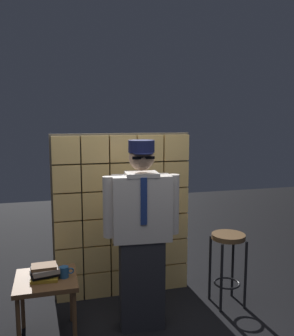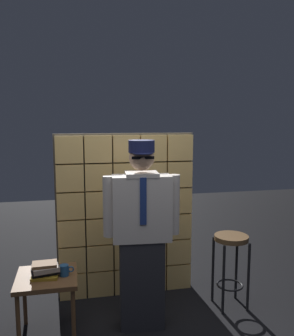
{
  "view_description": "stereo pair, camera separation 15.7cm",
  "coord_description": "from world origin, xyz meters",
  "px_view_note": "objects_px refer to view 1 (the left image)",
  "views": [
    {
      "loc": [
        -0.73,
        -2.59,
        1.92
      ],
      "look_at": [
        0.08,
        0.41,
        1.49
      ],
      "focal_mm": 38.59,
      "sensor_mm": 36.0,
      "label": 1
    },
    {
      "loc": [
        -0.58,
        -2.63,
        1.92
      ],
      "look_at": [
        0.08,
        0.41,
        1.49
      ],
      "focal_mm": 38.59,
      "sensor_mm": 36.0,
      "label": 2
    }
  ],
  "objects_px": {
    "standing_person": "(142,232)",
    "coffee_mug": "(64,272)",
    "side_table": "(46,286)",
    "bar_stool": "(228,252)",
    "book_stack": "(45,272)"
  },
  "relations": [
    {
      "from": "side_table",
      "to": "coffee_mug",
      "type": "xyz_separation_m",
      "value": [
        0.16,
        -0.03,
        0.12
      ]
    },
    {
      "from": "standing_person",
      "to": "side_table",
      "type": "bearing_deg",
      "value": -177.83
    },
    {
      "from": "standing_person",
      "to": "coffee_mug",
      "type": "relative_size",
      "value": 13.72
    },
    {
      "from": "standing_person",
      "to": "coffee_mug",
      "type": "xyz_separation_m",
      "value": [
        -0.69,
        0.01,
        -0.3
      ]
    },
    {
      "from": "side_table",
      "to": "standing_person",
      "type": "bearing_deg",
      "value": -2.61
    },
    {
      "from": "book_stack",
      "to": "coffee_mug",
      "type": "bearing_deg",
      "value": -3.69
    },
    {
      "from": "side_table",
      "to": "bar_stool",
      "type": "bearing_deg",
      "value": 4.15
    },
    {
      "from": "bar_stool",
      "to": "book_stack",
      "type": "bearing_deg",
      "value": -175.37
    },
    {
      "from": "standing_person",
      "to": "side_table",
      "type": "height_order",
      "value": "standing_person"
    },
    {
      "from": "standing_person",
      "to": "book_stack",
      "type": "height_order",
      "value": "standing_person"
    },
    {
      "from": "side_table",
      "to": "book_stack",
      "type": "bearing_deg",
      "value": -115.35
    },
    {
      "from": "bar_stool",
      "to": "coffee_mug",
      "type": "height_order",
      "value": "bar_stool"
    },
    {
      "from": "book_stack",
      "to": "coffee_mug",
      "type": "height_order",
      "value": "book_stack"
    },
    {
      "from": "side_table",
      "to": "book_stack",
      "type": "relative_size",
      "value": 2.16
    },
    {
      "from": "standing_person",
      "to": "side_table",
      "type": "distance_m",
      "value": 0.94
    }
  ]
}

